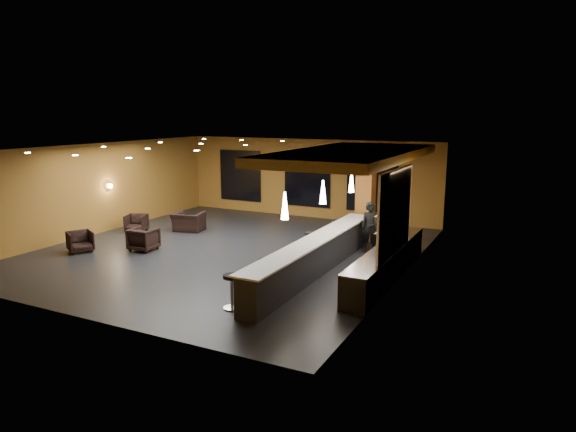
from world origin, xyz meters
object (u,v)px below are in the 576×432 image
at_px(armchair_c, 136,223).
at_px(armchair_d, 189,222).
at_px(staff_c, 394,229).
at_px(prep_counter, 387,263).
at_px(pendant_0, 285,206).
at_px(bar_stool_2, 291,256).
at_px(staff_b, 386,224).
at_px(armchair_b, 144,239).
at_px(bar_stool_3, 310,240).
at_px(column, 366,193).
at_px(bar_stool_1, 265,269).
at_px(staff_a, 370,228).
at_px(bar_counter, 316,257).
at_px(bar_stool_4, 336,229).
at_px(pendant_2, 351,182).
at_px(bar_stool_0, 232,287).
at_px(pendant_1, 323,192).
at_px(armchair_a, 80,241).

distance_m(armchair_c, armchair_d, 2.05).
bearing_deg(staff_c, prep_counter, -69.21).
xyz_separation_m(pendant_0, bar_stool_2, (-0.75, 1.87, -1.88)).
xyz_separation_m(armchair_c, armchair_d, (1.75, 1.07, 0.02)).
distance_m(staff_b, armchair_b, 8.33).
distance_m(armchair_b, bar_stool_3, 5.74).
distance_m(column, bar_stool_2, 4.96).
bearing_deg(bar_stool_1, pendant_0, -22.63).
relative_size(column, armchair_c, 4.51).
relative_size(staff_a, staff_b, 0.92).
height_order(bar_counter, bar_stool_4, bar_counter).
xyz_separation_m(armchair_c, bar_stool_4, (7.77, 1.78, 0.20)).
xyz_separation_m(bar_counter, staff_b, (1.14, 3.42, 0.44)).
bearing_deg(armchair_c, staff_a, -13.77).
bearing_deg(bar_stool_2, armchair_d, 153.89).
xyz_separation_m(column, pendant_2, (0.00, -1.60, 0.60)).
bearing_deg(armchair_b, bar_stool_2, 176.45).
bearing_deg(staff_c, pendant_0, -94.95).
bearing_deg(bar_stool_4, column, 56.87).
distance_m(armchair_d, bar_stool_0, 8.69).
height_order(pendant_0, staff_b, pendant_0).
height_order(bar_counter, bar_stool_0, bar_counter).
height_order(pendant_0, bar_stool_4, pendant_0).
xyz_separation_m(prep_counter, pendant_0, (-2.00, -2.50, 1.92)).
relative_size(staff_b, armchair_c, 2.42).
bearing_deg(pendant_1, staff_a, 72.55).
xyz_separation_m(staff_a, bar_stool_0, (-1.45, -6.33, -0.32)).
xyz_separation_m(column, bar_stool_3, (-0.93, -2.89, -1.25)).
bearing_deg(bar_counter, staff_c, 68.25).
xyz_separation_m(pendant_0, staff_a, (0.75, 4.87, -1.48)).
xyz_separation_m(bar_stool_1, bar_stool_3, (-0.18, 3.40, 0.01)).
xyz_separation_m(column, armchair_a, (-8.11, -5.98, -1.39)).
bearing_deg(bar_stool_4, prep_counter, -48.02).
distance_m(prep_counter, staff_b, 3.09).
bearing_deg(bar_stool_1, bar_stool_4, 89.58).
height_order(bar_stool_3, bar_stool_4, bar_stool_4).
distance_m(pendant_2, armchair_a, 9.43).
relative_size(armchair_b, bar_stool_3, 1.10).
bearing_deg(column, armchair_c, -161.31).
height_order(armchair_b, bar_stool_0, bar_stool_0).
height_order(pendant_0, staff_c, pendant_0).
bearing_deg(column, staff_a, -66.63).
relative_size(armchair_c, bar_stool_0, 0.91).
bearing_deg(bar_stool_1, bar_counter, 66.08).
relative_size(bar_stool_2, bar_stool_3, 0.94).
distance_m(staff_c, armchair_c, 10.03).
relative_size(pendant_0, pendant_1, 1.00).
xyz_separation_m(armchair_d, bar_stool_0, (6.03, -6.26, 0.17)).
bearing_deg(bar_counter, armchair_d, 157.42).
relative_size(bar_counter, prep_counter, 1.33).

